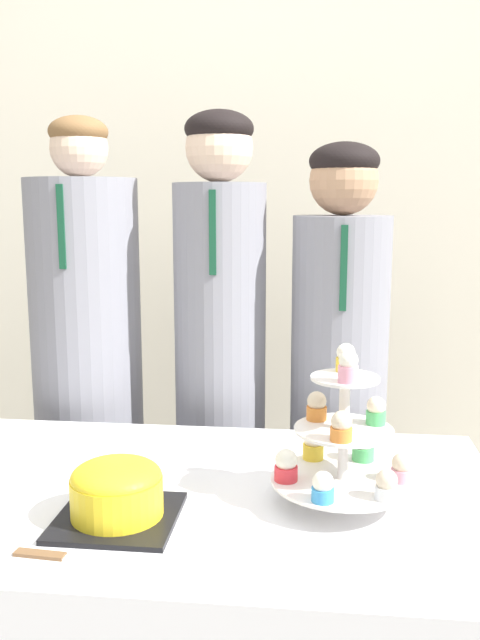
# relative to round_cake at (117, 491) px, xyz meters

# --- Properties ---
(wall_back) EXTENTS (9.00, 0.06, 2.70)m
(wall_back) POSITION_rel_round_cake_xyz_m (0.10, 1.40, 0.54)
(wall_back) COLOR beige
(wall_back) RESTS_ON ground_plane
(round_cake) EXTENTS (0.22, 0.22, 0.11)m
(round_cake) POSITION_rel_round_cake_xyz_m (0.00, 0.00, 0.00)
(round_cake) COLOR black
(round_cake) RESTS_ON table
(cake_knife) EXTENTS (0.29, 0.04, 0.01)m
(cake_knife) POSITION_rel_round_cake_xyz_m (-0.04, -0.14, -0.05)
(cake_knife) COLOR silver
(cake_knife) RESTS_ON table
(cupcake_stand) EXTENTS (0.28, 0.28, 0.31)m
(cupcake_stand) POSITION_rel_round_cake_xyz_m (0.41, 0.12, 0.06)
(cupcake_stand) COLOR silver
(cupcake_stand) RESTS_ON table
(student_0) EXTENTS (0.32, 0.32, 1.56)m
(student_0) POSITION_rel_round_cake_xyz_m (-0.31, 0.75, -0.08)
(student_0) COLOR gray
(student_0) RESTS_ON ground_plane
(student_1) EXTENTS (0.26, 0.27, 1.57)m
(student_1) POSITION_rel_round_cake_xyz_m (0.08, 0.75, -0.04)
(student_1) COLOR gray
(student_1) RESTS_ON ground_plane
(student_2) EXTENTS (0.27, 0.28, 1.49)m
(student_2) POSITION_rel_round_cake_xyz_m (0.42, 0.75, -0.09)
(student_2) COLOR gray
(student_2) RESTS_ON ground_plane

